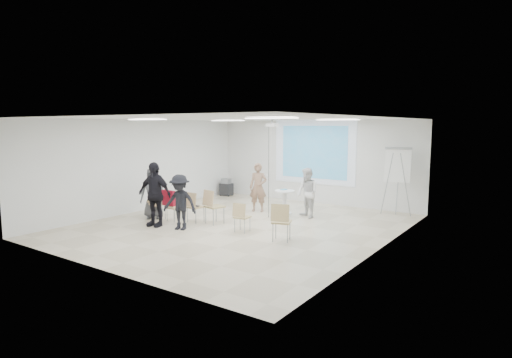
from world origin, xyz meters
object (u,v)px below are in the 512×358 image
Objects in this scene: player_left at (258,184)px; chair_right_inner at (241,215)px; pedestal_table at (285,201)px; chair_right_far at (281,219)px; audience_left at (154,190)px; chair_left_mid at (172,205)px; flipchart_easel at (398,165)px; chair_left_inner at (194,205)px; player_right at (307,190)px; audience_outer at (153,190)px; audience_mid at (180,199)px; chair_center at (212,204)px; av_cart at (226,188)px; laptop at (196,206)px; chair_far_left at (155,202)px.

player_left is 2.28× the size of chair_right_inner.
chair_right_far reaches higher than pedestal_table.
audience_left reaches higher than chair_right_far.
chair_left_mid is 0.38× the size of flipchart_easel.
pedestal_table is at bearing 60.56° from chair_left_inner.
audience_outer is (-3.81, -2.74, 0.02)m from player_right.
audience_mid is 0.99× the size of audience_outer.
chair_center is (1.19, 0.40, 0.11)m from chair_left_mid.
chair_left_inner reaches higher than av_cart.
laptop is at bearing -68.14° from av_cart.
audience_mid reaches higher than chair_far_left.
chair_right_far is 3.85m from audience_left.
chair_far_left is 7.53m from flipchart_easel.
chair_right_far is at bearing -46.76° from av_cart.
player_left reaches higher than audience_mid.
chair_center is at bearing -111.97° from player_left.
av_cart is (-1.64, 5.23, -0.71)m from audience_left.
chair_right_inner is at bearing 151.71° from chair_right_far.
player_left is 2.95m from chair_left_mid.
av_cart is at bearing 112.09° from chair_left_mid.
chair_left_mid is 3.78m from chair_right_far.
audience_mid is at bearing -136.94° from flipchart_easel.
pedestal_table is 3.52m from chair_left_mid.
player_left is at bearing 112.25° from chair_right_far.
audience_mid reaches higher than player_right.
pedestal_table is at bearing 81.10° from chair_center.
chair_left_inner is 4.85m from av_cart.
laptop is at bearing 31.14° from chair_left_mid.
chair_far_left is at bearing -144.83° from player_left.
player_right is 4.62m from chair_far_left.
flipchart_easel is at bearing -5.77° from av_cart.
laptop is (0.62, 0.34, 0.00)m from chair_left_mid.
player_left reaches higher than av_cart.
av_cart is at bearing -171.39° from player_right.
audience_outer is at bearing -154.50° from chair_center.
player_right is 3.39m from laptop.
flipchart_easel is at bearing 52.88° from chair_right_far.
player_left is 2.27m from chair_center.
chair_left_mid is 0.47× the size of audience_outer.
player_left is 2.02× the size of chair_left_inner.
audience_left is at bearing 171.30° from audience_mid.
chair_right_far is 0.56× the size of audience_mid.
audience_mid is (-2.10, -3.31, 0.01)m from player_right.
flipchart_easel reaches higher than chair_right_far.
chair_left_mid is 0.47× the size of audience_mid.
flipchart_easel is (4.25, 5.19, 0.73)m from audience_mid.
chair_far_left is at bearing -148.50° from flipchart_easel.
flipchart_easel is (4.53, 4.26, 1.10)m from laptop.
player_left is 2.43m from laptop.
pedestal_table is 2.57m from chair_center.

